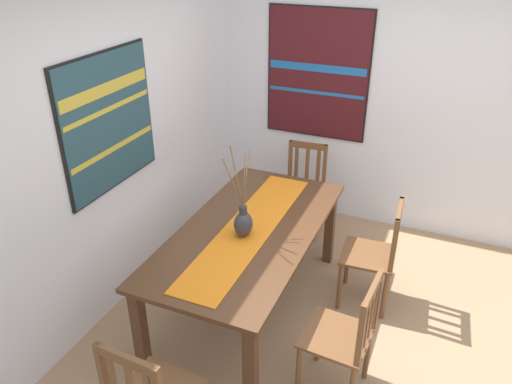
% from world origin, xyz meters
% --- Properties ---
extents(ground_plane, '(6.40, 6.40, 0.03)m').
position_xyz_m(ground_plane, '(0.00, 0.00, -0.01)').
color(ground_plane, '#A37F5B').
extents(wall_back, '(6.40, 0.12, 2.70)m').
position_xyz_m(wall_back, '(0.00, 1.86, 1.35)').
color(wall_back, silver).
rests_on(wall_back, ground_plane).
extents(wall_side, '(0.12, 6.40, 2.70)m').
position_xyz_m(wall_side, '(1.86, 0.00, 1.35)').
color(wall_side, silver).
rests_on(wall_side, ground_plane).
extents(dining_table, '(1.97, 0.98, 0.78)m').
position_xyz_m(dining_table, '(-0.01, 0.75, 0.68)').
color(dining_table, '#51331E').
rests_on(dining_table, ground_plane).
extents(table_runner, '(1.81, 0.36, 0.01)m').
position_xyz_m(table_runner, '(-0.01, 0.75, 0.78)').
color(table_runner, orange).
rests_on(table_runner, dining_table).
extents(centerpiece_vase, '(0.34, 0.19, 0.73)m').
position_xyz_m(centerpiece_vase, '(-0.11, 0.75, 0.90)').
color(centerpiece_vase, '#333338').
rests_on(centerpiece_vase, dining_table).
extents(chair_1, '(0.45, 0.45, 0.93)m').
position_xyz_m(chair_1, '(0.48, -0.15, 0.49)').
color(chair_1, brown).
rests_on(chair_1, ground_plane).
extents(chair_2, '(0.45, 0.45, 0.94)m').
position_xyz_m(chair_2, '(-0.52, -0.16, 0.49)').
color(chair_2, brown).
rests_on(chair_2, ground_plane).
extents(chair_3, '(0.45, 0.45, 0.90)m').
position_xyz_m(chair_3, '(1.38, 0.76, 0.48)').
color(chair_3, brown).
rests_on(chair_3, ground_plane).
extents(painting_on_back_wall, '(1.00, 0.05, 1.02)m').
position_xyz_m(painting_on_back_wall, '(-0.17, 1.79, 1.54)').
color(painting_on_back_wall, black).
extents(painting_on_side_wall, '(0.05, 1.04, 1.28)m').
position_xyz_m(painting_on_side_wall, '(1.79, 0.80, 1.52)').
color(painting_on_side_wall, black).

